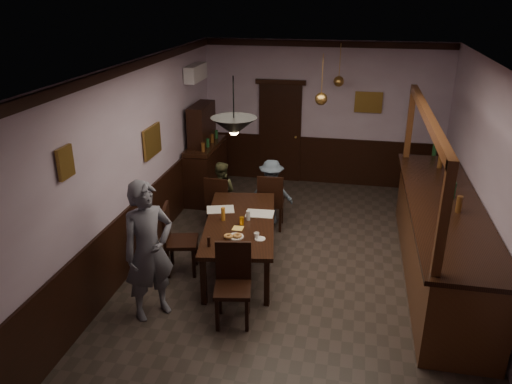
% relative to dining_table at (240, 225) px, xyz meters
% --- Properties ---
extents(room, '(5.01, 8.01, 3.01)m').
position_rel_dining_table_xyz_m(room, '(0.90, -0.17, 0.81)').
color(room, '#2D2621').
rests_on(room, ground).
extents(dining_table, '(1.34, 2.33, 0.75)m').
position_rel_dining_table_xyz_m(dining_table, '(0.00, 0.00, 0.00)').
color(dining_table, black).
rests_on(dining_table, ground).
extents(chair_far_left, '(0.44, 0.44, 0.97)m').
position_rel_dining_table_xyz_m(chair_far_left, '(-0.66, 1.18, -0.15)').
color(chair_far_left, black).
rests_on(chair_far_left, ground).
extents(chair_far_right, '(0.47, 0.47, 1.02)m').
position_rel_dining_table_xyz_m(chair_far_right, '(0.23, 1.32, -0.13)').
color(chair_far_right, black).
rests_on(chair_far_right, ground).
extents(chair_near, '(0.52, 0.52, 1.04)m').
position_rel_dining_table_xyz_m(chair_near, '(0.21, -1.30, -0.12)').
color(chair_near, black).
rests_on(chair_near, ground).
extents(chair_side, '(0.55, 0.55, 1.06)m').
position_rel_dining_table_xyz_m(chair_side, '(-0.89, -0.35, -0.10)').
color(chair_side, black).
rests_on(chair_side, ground).
extents(person_standing, '(0.77, 0.79, 1.84)m').
position_rel_dining_table_xyz_m(person_standing, '(-0.84, -1.40, 0.23)').
color(person_standing, slate).
rests_on(person_standing, ground).
extents(person_seated_left, '(0.61, 0.50, 1.14)m').
position_rel_dining_table_xyz_m(person_seated_left, '(-0.69, 1.46, -0.12)').
color(person_seated_left, '#4D4E2F').
rests_on(person_seated_left, ground).
extents(person_seated_right, '(0.77, 0.45, 1.18)m').
position_rel_dining_table_xyz_m(person_seated_right, '(0.20, 1.60, -0.09)').
color(person_seated_right, slate).
rests_on(person_seated_right, ground).
extents(newspaper_left, '(0.49, 0.41, 0.01)m').
position_rel_dining_table_xyz_m(newspaper_left, '(-0.39, 0.34, 0.07)').
color(newspaper_left, silver).
rests_on(newspaper_left, dining_table).
extents(newspaper_right, '(0.44, 0.32, 0.01)m').
position_rel_dining_table_xyz_m(newspaper_right, '(0.24, 0.31, 0.07)').
color(newspaper_right, silver).
rests_on(newspaper_right, dining_table).
extents(napkin, '(0.17, 0.17, 0.00)m').
position_rel_dining_table_xyz_m(napkin, '(0.02, -0.24, 0.07)').
color(napkin, '#FFD05D').
rests_on(napkin, dining_table).
extents(saucer, '(0.15, 0.15, 0.01)m').
position_rel_dining_table_xyz_m(saucer, '(0.40, -0.51, 0.07)').
color(saucer, white).
rests_on(saucer, dining_table).
extents(coffee_cup, '(0.09, 0.09, 0.07)m').
position_rel_dining_table_xyz_m(coffee_cup, '(0.35, -0.50, 0.11)').
color(coffee_cup, white).
rests_on(coffee_cup, saucer).
extents(pastry_plate, '(0.22, 0.22, 0.01)m').
position_rel_dining_table_xyz_m(pastry_plate, '(0.06, -0.51, 0.07)').
color(pastry_plate, white).
rests_on(pastry_plate, dining_table).
extents(pastry_ring_a, '(0.13, 0.13, 0.04)m').
position_rel_dining_table_xyz_m(pastry_ring_a, '(-0.03, -0.57, 0.10)').
color(pastry_ring_a, '#C68C47').
rests_on(pastry_ring_a, pastry_plate).
extents(pastry_ring_b, '(0.13, 0.13, 0.04)m').
position_rel_dining_table_xyz_m(pastry_ring_b, '(0.08, -0.53, 0.10)').
color(pastry_ring_b, '#C68C47').
rests_on(pastry_ring_b, pastry_plate).
extents(soda_can, '(0.07, 0.07, 0.12)m').
position_rel_dining_table_xyz_m(soda_can, '(0.05, -0.11, 0.12)').
color(soda_can, orange).
rests_on(soda_can, dining_table).
extents(beer_glass, '(0.06, 0.06, 0.20)m').
position_rel_dining_table_xyz_m(beer_glass, '(-0.25, -0.02, 0.16)').
color(beer_glass, '#BF721E').
rests_on(beer_glass, dining_table).
extents(water_glass, '(0.06, 0.06, 0.15)m').
position_rel_dining_table_xyz_m(water_glass, '(0.11, 0.06, 0.14)').
color(water_glass, silver).
rests_on(water_glass, dining_table).
extents(pepper_mill, '(0.04, 0.04, 0.14)m').
position_rel_dining_table_xyz_m(pepper_mill, '(-0.23, -0.84, 0.13)').
color(pepper_mill, black).
rests_on(pepper_mill, dining_table).
extents(sideboard, '(0.51, 1.43, 1.89)m').
position_rel_dining_table_xyz_m(sideboard, '(-1.31, 2.56, 0.07)').
color(sideboard, black).
rests_on(sideboard, ground).
extents(bar_counter, '(1.01, 4.33, 2.43)m').
position_rel_dining_table_xyz_m(bar_counter, '(2.89, 0.32, -0.07)').
color(bar_counter, '#4E2314').
rests_on(bar_counter, ground).
extents(door_back, '(0.90, 0.06, 2.10)m').
position_rel_dining_table_xyz_m(door_back, '(0.00, 3.78, 0.36)').
color(door_back, black).
rests_on(door_back, ground).
extents(ac_unit, '(0.20, 0.85, 0.30)m').
position_rel_dining_table_xyz_m(ac_unit, '(-1.48, 2.73, 1.76)').
color(ac_unit, white).
rests_on(ac_unit, ground).
extents(picture_left_small, '(0.04, 0.28, 0.36)m').
position_rel_dining_table_xyz_m(picture_left_small, '(-1.56, -1.77, 1.46)').
color(picture_left_small, olive).
rests_on(picture_left_small, ground).
extents(picture_left_large, '(0.04, 0.62, 0.48)m').
position_rel_dining_table_xyz_m(picture_left_large, '(-1.56, 0.63, 1.01)').
color(picture_left_large, olive).
rests_on(picture_left_large, ground).
extents(picture_back, '(0.55, 0.04, 0.42)m').
position_rel_dining_table_xyz_m(picture_back, '(1.80, 3.79, 1.11)').
color(picture_back, olive).
rests_on(picture_back, ground).
extents(pendant_iron, '(0.56, 0.56, 0.71)m').
position_rel_dining_table_xyz_m(pendant_iron, '(0.13, -0.79, 1.71)').
color(pendant_iron, black).
rests_on(pendant_iron, ground).
extents(pendant_brass_mid, '(0.20, 0.20, 0.81)m').
position_rel_dining_table_xyz_m(pendant_brass_mid, '(1.00, 1.51, 1.61)').
color(pendant_brass_mid, '#BF8C3F').
rests_on(pendant_brass_mid, ground).
extents(pendant_brass_far, '(0.20, 0.20, 0.81)m').
position_rel_dining_table_xyz_m(pendant_brass_far, '(1.20, 3.19, 1.61)').
color(pendant_brass_far, '#BF8C3F').
rests_on(pendant_brass_far, ground).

